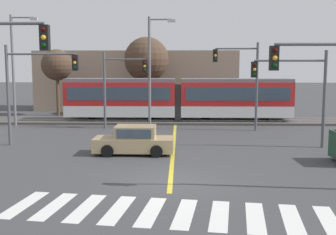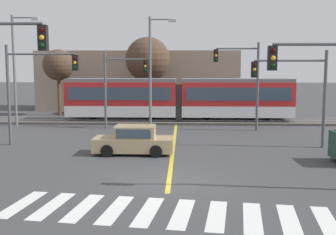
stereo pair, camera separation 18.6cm
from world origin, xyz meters
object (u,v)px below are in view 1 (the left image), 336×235
object	(u,v)px
traffic_light_mid_right	(298,84)
bare_tree_far_west	(57,65)
light_rail_tram	(178,97)
bare_tree_west	(146,60)
traffic_light_far_right	(243,73)
street_lamp_west	(15,64)
street_lamp_centre	(152,66)
traffic_light_far_left	(119,79)
traffic_light_near_right	(334,87)
sedan_crossing	(134,141)
traffic_light_mid_left	(32,79)

from	to	relation	value
traffic_light_mid_right	bare_tree_far_west	xyz separation A→B (m)	(-18.12, 15.00, 1.05)
light_rail_tram	bare_tree_west	xyz separation A→B (m)	(-3.03, 5.35, 3.18)
light_rail_tram	traffic_light_mid_right	distance (m)	12.79
light_rail_tram	traffic_light_far_right	distance (m)	6.73
light_rail_tram	traffic_light_far_right	size ratio (longest dim) A/B	2.94
street_lamp_west	bare_tree_west	xyz separation A→B (m)	(9.42, 7.97, 0.42)
light_rail_tram	street_lamp_centre	distance (m)	4.68
traffic_light_far_left	traffic_light_far_right	world-z (taller)	traffic_light_far_right
traffic_light_near_right	sedan_crossing	bearing A→B (deg)	142.16
street_lamp_west	bare_tree_far_west	distance (m)	7.02
sedan_crossing	traffic_light_mid_left	world-z (taller)	traffic_light_mid_left
traffic_light_mid_left	bare_tree_far_west	xyz separation A→B (m)	(-2.89, 14.80, 0.81)
street_lamp_centre	bare_tree_west	size ratio (longest dim) A/B	1.12
traffic_light_mid_left	bare_tree_west	xyz separation A→B (m)	(5.36, 15.85, 1.36)
bare_tree_west	sedan_crossing	bearing A→B (deg)	-87.55
sedan_crossing	bare_tree_far_west	size ratio (longest dim) A/B	0.68
street_lamp_west	street_lamp_centre	xyz separation A→B (m)	(10.53, -0.75, -0.15)
bare_tree_far_west	bare_tree_west	xyz separation A→B (m)	(8.25, 1.05, 0.55)
traffic_light_far_left	street_lamp_west	bearing A→B (deg)	172.55
sedan_crossing	street_lamp_centre	xyz separation A→B (m)	(0.33, 9.41, 3.96)
street_lamp_centre	bare_tree_far_west	distance (m)	12.10
traffic_light_mid_right	bare_tree_west	size ratio (longest dim) A/B	0.75
traffic_light_mid_right	traffic_light_mid_left	world-z (taller)	traffic_light_mid_left
traffic_light_mid_right	traffic_light_mid_left	distance (m)	15.23
light_rail_tram	bare_tree_far_west	bearing A→B (deg)	159.12
street_lamp_west	bare_tree_far_west	world-z (taller)	street_lamp_west
street_lamp_centre	bare_tree_west	bearing A→B (deg)	97.24
traffic_light_mid_left	street_lamp_west	xyz separation A→B (m)	(-4.06, 7.88, 0.94)
traffic_light_near_right	street_lamp_centre	bearing A→B (deg)	116.31
bare_tree_far_west	traffic_light_near_right	bearing A→B (deg)	-53.77
traffic_light_far_right	bare_tree_far_west	distance (m)	18.15
traffic_light_far_left	traffic_light_near_right	world-z (taller)	traffic_light_near_right
sedan_crossing	traffic_light_far_right	bearing A→B (deg)	50.54
street_lamp_centre	sedan_crossing	bearing A→B (deg)	-92.03
bare_tree_west	traffic_light_far_left	bearing A→B (deg)	-98.15
light_rail_tram	traffic_light_far_right	bearing A→B (deg)	-43.75
light_rail_tram	traffic_light_near_right	bearing A→B (deg)	-72.97
street_lamp_centre	light_rail_tram	bearing A→B (deg)	60.30
sedan_crossing	traffic_light_mid_left	bearing A→B (deg)	159.61
traffic_light_far_left	street_lamp_centre	world-z (taller)	street_lamp_centre
traffic_light_near_right	traffic_light_mid_right	bearing A→B (deg)	83.22
traffic_light_far_right	traffic_light_far_left	bearing A→B (deg)	175.26
traffic_light_mid_right	traffic_light_far_right	world-z (taller)	traffic_light_far_right
traffic_light_near_right	bare_tree_far_west	distance (m)	28.99
sedan_crossing	traffic_light_near_right	size ratio (longest dim) A/B	0.72
traffic_light_far_left	bare_tree_west	bearing A→B (deg)	81.85
light_rail_tram	sedan_crossing	xyz separation A→B (m)	(-2.25, -12.78, -1.35)
traffic_light_near_right	bare_tree_west	world-z (taller)	bare_tree_west
light_rail_tram	sedan_crossing	world-z (taller)	light_rail_tram
bare_tree_west	bare_tree_far_west	bearing A→B (deg)	-172.76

